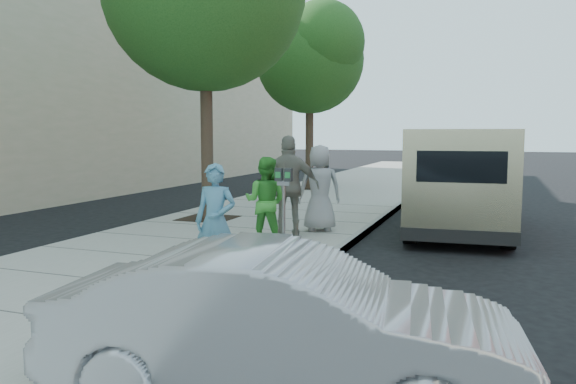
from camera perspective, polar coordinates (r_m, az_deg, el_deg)
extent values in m
plane|color=black|center=(10.18, -3.11, -6.12)|extent=(120.00, 120.00, 0.00)
cube|color=gray|center=(10.60, -8.10, -5.27)|extent=(5.00, 60.00, 0.15)
cube|color=gray|center=(9.70, 4.77, -6.30)|extent=(0.12, 60.00, 0.16)
cube|color=black|center=(13.27, -8.12, -2.64)|extent=(1.20, 1.20, 0.01)
cylinder|color=#38281E|center=(13.12, -8.24, 5.92)|extent=(0.28, 0.28, 3.96)
cube|color=black|center=(20.23, 2.17, 0.39)|extent=(1.20, 1.20, 0.01)
cylinder|color=#38281E|center=(20.13, 2.19, 5.37)|extent=(0.28, 0.28, 3.52)
sphere|color=#1C4C19|center=(20.29, 2.23, 13.32)|extent=(3.80, 3.80, 3.80)
sphere|color=#1C4C19|center=(19.81, 3.57, 14.95)|extent=(2.85, 2.85, 2.85)
sphere|color=#1C4C19|center=(20.96, 1.33, 13.91)|extent=(2.66, 2.66, 2.66)
cylinder|color=gray|center=(9.44, -0.43, -2.70)|extent=(0.06, 0.06, 1.12)
cube|color=gray|center=(9.37, -0.44, 0.91)|extent=(0.22, 0.06, 0.08)
cube|color=#2D2D30|center=(9.39, -0.92, 1.77)|extent=(0.12, 0.10, 0.22)
cube|color=#2D2D30|center=(9.33, 0.05, 1.75)|extent=(0.12, 0.10, 0.22)
cube|color=tan|center=(12.89, 16.96, 1.62)|extent=(2.38, 5.55, 2.00)
cube|color=tan|center=(15.88, 16.80, 0.61)|extent=(1.88, 0.68, 0.85)
cube|color=black|center=(10.15, 17.17, 2.46)|extent=(1.50, 0.13, 0.55)
cylinder|color=black|center=(14.77, 13.36, -0.98)|extent=(0.31, 0.78, 0.76)
cylinder|color=black|center=(14.79, 20.22, -1.18)|extent=(0.31, 0.78, 0.76)
cylinder|color=black|center=(11.12, 12.36, -3.22)|extent=(0.31, 0.78, 0.76)
cylinder|color=black|center=(11.15, 21.48, -3.48)|extent=(0.31, 0.78, 0.76)
imported|color=#ACADB3|center=(4.56, -0.32, -13.46)|extent=(3.91, 1.81, 1.24)
imported|color=teal|center=(7.73, -7.37, -2.96)|extent=(0.62, 0.44, 1.58)
imported|color=green|center=(9.92, -2.30, -0.95)|extent=(0.81, 0.66, 1.57)
imported|color=#959597|center=(11.40, 3.25, 0.41)|extent=(1.01, 0.87, 1.76)
imported|color=gray|center=(10.71, 0.15, 0.57)|extent=(1.23, 0.84, 1.94)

